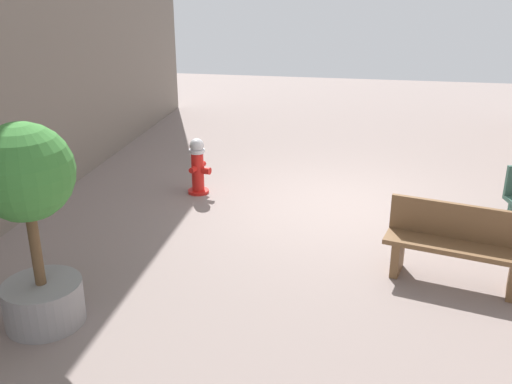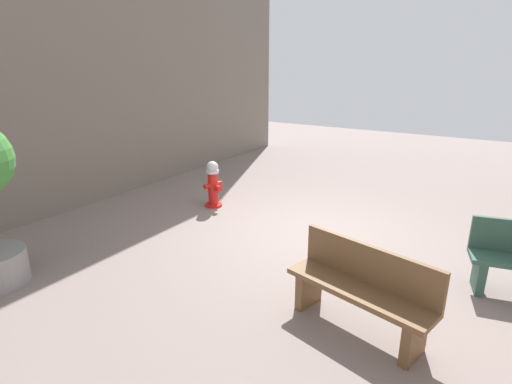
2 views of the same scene
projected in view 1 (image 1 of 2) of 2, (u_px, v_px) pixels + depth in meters
The scene contains 4 objects.
ground_plane at pixel (338, 206), 9.15m from camera, with size 23.40×23.40×0.00m, color gray.
fire_hydrant at pixel (198, 166), 9.53m from camera, with size 0.42×0.44×0.95m.
bench_far at pixel (457, 243), 6.79m from camera, with size 1.71×0.83×0.95m.
planter_tree at pixel (29, 208), 5.66m from camera, with size 0.98×0.98×2.19m.
Camera 1 is at (-0.22, 8.54, 3.52)m, focal length 40.19 mm.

